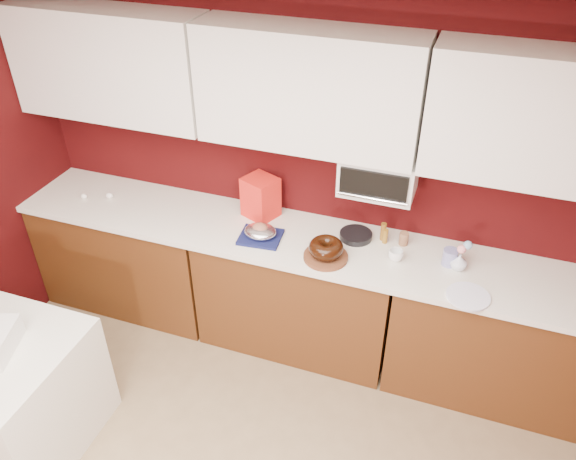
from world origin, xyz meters
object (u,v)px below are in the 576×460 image
(foil_ham_nest, at_px, (260,231))
(flower_vase, at_px, (459,261))
(coffee_mug, at_px, (396,254))
(pandoro_box, at_px, (261,197))
(bundt_cake, at_px, (326,248))
(toaster_oven, at_px, (379,173))
(blue_jar, at_px, (450,257))

(foil_ham_nest, height_order, flower_vase, flower_vase)
(coffee_mug, height_order, flower_vase, flower_vase)
(coffee_mug, bearing_deg, pandoro_box, 168.40)
(foil_ham_nest, bearing_deg, coffee_mug, 4.12)
(bundt_cake, distance_m, pandoro_box, 0.65)
(toaster_oven, xyz_separation_m, pandoro_box, (-0.78, 0.01, -0.33))
(toaster_oven, relative_size, bundt_cake, 2.10)
(toaster_oven, distance_m, flower_vase, 0.71)
(toaster_oven, relative_size, flower_vase, 3.75)
(bundt_cake, height_order, flower_vase, bundt_cake)
(coffee_mug, relative_size, blue_jar, 0.84)
(flower_vase, bearing_deg, foil_ham_nest, -175.34)
(bundt_cake, distance_m, blue_jar, 0.75)
(pandoro_box, xyz_separation_m, coffee_mug, (0.97, -0.20, -0.10))
(bundt_cake, distance_m, flower_vase, 0.80)
(flower_vase, bearing_deg, coffee_mug, -174.10)
(toaster_oven, bearing_deg, pandoro_box, 179.24)
(flower_vase, bearing_deg, toaster_oven, 164.93)
(blue_jar, relative_size, flower_vase, 0.88)
(pandoro_box, height_order, flower_vase, pandoro_box)
(bundt_cake, bearing_deg, blue_jar, 14.97)
(toaster_oven, height_order, coffee_mug, toaster_oven)
(toaster_oven, relative_size, pandoro_box, 1.58)
(pandoro_box, bearing_deg, toaster_oven, 21.98)
(foil_ham_nest, bearing_deg, flower_vase, 4.66)
(toaster_oven, distance_m, foil_ham_nest, 0.84)
(foil_ham_nest, distance_m, coffee_mug, 0.87)
(bundt_cake, bearing_deg, coffee_mug, 17.22)
(coffee_mug, relative_size, flower_vase, 0.74)
(pandoro_box, relative_size, blue_jar, 2.69)
(pandoro_box, relative_size, coffee_mug, 3.22)
(toaster_oven, relative_size, coffee_mug, 5.08)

